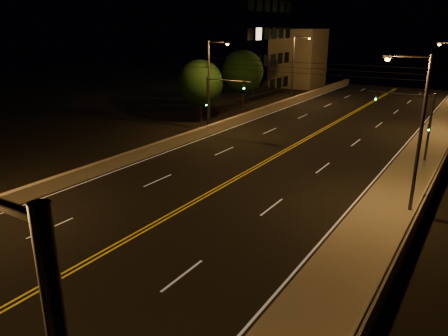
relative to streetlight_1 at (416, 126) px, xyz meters
The scene contains 16 objects.
road 12.97m from the streetlight_1, 166.27° to the right, with size 18.00×120.00×0.02m, color black.
sidewalk 5.88m from the streetlight_1, 104.36° to the right, with size 3.60×120.00×0.30m, color gray.
curb 6.45m from the streetlight_1, 132.62° to the right, with size 0.14×120.00×0.15m, color gray.
parapet_wall 5.36m from the streetlight_1, 71.74° to the right, with size 0.30×120.00×1.00m, color gray.
jersey_barrier 21.37m from the streetlight_1, behind, with size 0.45×120.00×0.93m, color gray.
distant_building_left 56.20m from the streetlight_1, 119.32° to the left, with size 8.00×8.00×9.93m, color #6E675C.
parapet_rail 4.93m from the streetlight_1, 71.74° to the right, with size 0.06×0.06×120.00m, color black.
lane_markings 12.98m from the streetlight_1, 165.93° to the right, with size 17.32×116.00×0.00m.
streetlight_1 is the anchor object (origin of this frame).
streetlight_5 24.50m from the streetlight_1, 151.07° to the left, with size 2.55×0.28×9.12m.
streetlight_6 39.60m from the streetlight_1, 122.78° to the left, with size 2.55×0.28×9.12m.
traffic_signal_right 11.22m from the streetlight_1, 98.16° to the left, with size 5.11×0.31×5.62m.
traffic_signal_left 23.11m from the streetlight_1, 151.54° to the left, with size 5.11×0.31×5.62m.
overhead_wires 13.49m from the streetlight_1, 149.88° to the left, with size 22.00×0.03×0.83m.
tree_0 28.98m from the streetlight_1, 149.27° to the left, with size 5.13×5.13×6.95m.
tree_1 35.71m from the streetlight_1, 135.21° to the left, with size 5.54×5.54×7.51m.
Camera 1 is at (14.97, -2.83, 10.56)m, focal length 35.00 mm.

